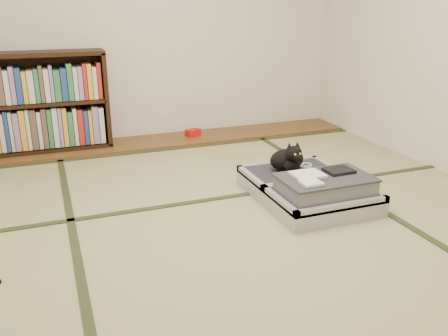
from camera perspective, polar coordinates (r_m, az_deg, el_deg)
name	(u,v)px	position (r m, az deg, el deg)	size (l,w,h in m)	color
floor	(236,222)	(3.09, 1.46, -6.51)	(4.50, 4.50, 0.00)	tan
wood_strip	(162,141)	(4.88, -7.49, 3.28)	(4.00, 0.50, 0.02)	brown
red_item	(193,133)	(4.98, -3.74, 4.28)	(0.15, 0.09, 0.07)	red
tatami_borders	(211,194)	(3.51, -1.60, -3.16)	(4.00, 4.50, 0.01)	#2D381E
bookcase	(32,105)	(4.72, -22.06, 7.02)	(1.36, 0.31, 0.92)	black
suitcase	(310,189)	(3.41, 10.26, -2.46)	(0.70, 0.93, 0.28)	#A1A1A6
cat	(289,159)	(3.60, 7.77, 1.05)	(0.31, 0.31, 0.25)	black
cable_coil	(306,165)	(3.74, 9.86, 0.31)	(0.10, 0.10, 0.02)	white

